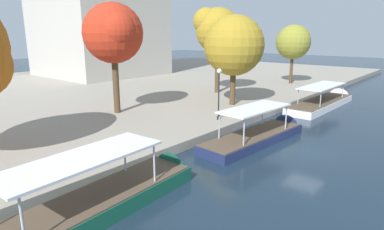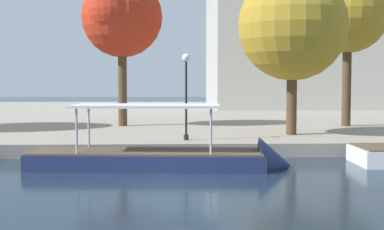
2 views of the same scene
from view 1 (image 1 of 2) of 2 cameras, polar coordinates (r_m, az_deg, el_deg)
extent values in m
plane|color=#192838|center=(25.19, 19.27, -6.06)|extent=(220.00, 220.00, 0.00)
cube|color=gray|center=(48.64, -21.59, 3.63)|extent=(120.00, 55.00, 0.71)
cube|color=#14513D|center=(16.51, -17.79, -16.22)|extent=(12.29, 3.46, 1.29)
cone|color=#14513D|center=(20.46, -2.44, -9.40)|extent=(1.54, 2.59, 2.52)
cube|color=brown|center=(16.18, -17.98, -14.12)|extent=(12.04, 3.31, 0.08)
cylinder|color=#B2B2B7|center=(18.42, -11.70, -6.66)|extent=(0.10, 0.10, 1.99)
cylinder|color=#B2B2B7|center=(16.89, -6.63, -8.39)|extent=(0.10, 0.10, 1.99)
cylinder|color=#B2B2B7|center=(13.44, -27.59, -16.22)|extent=(0.10, 0.10, 1.99)
cube|color=silver|center=(15.33, -18.56, -7.21)|extent=(7.67, 2.98, 0.12)
cube|color=navy|center=(26.01, 10.69, -4.52)|extent=(10.61, 3.55, 1.10)
cone|color=navy|center=(30.73, 16.72, -1.99)|extent=(1.59, 2.59, 2.49)
cube|color=brown|center=(25.83, 10.74, -3.27)|extent=(10.39, 3.40, 0.08)
cylinder|color=#B2B2B7|center=(28.47, 12.25, 0.37)|extent=(0.10, 0.10, 1.93)
cylinder|color=#B2B2B7|center=(27.39, 16.14, -0.40)|extent=(0.10, 0.10, 1.93)
cylinder|color=#B2B2B7|center=(23.97, 4.79, -1.92)|extent=(0.10, 0.10, 1.93)
cylinder|color=#B2B2B7|center=(22.67, 9.08, -2.98)|extent=(0.10, 0.10, 1.93)
cube|color=silver|center=(25.31, 10.95, 1.13)|extent=(6.64, 3.03, 0.12)
cube|color=white|center=(40.57, 21.54, 1.39)|extent=(12.95, 3.33, 1.29)
cone|color=white|center=(47.05, 24.52, 2.73)|extent=(1.46, 2.77, 2.74)
cube|color=brown|center=(40.44, 21.63, 2.33)|extent=(12.69, 3.17, 0.08)
cylinder|color=#B2B2B7|center=(43.99, 21.87, 4.33)|extent=(0.10, 0.10, 1.64)
cylinder|color=#B2B2B7|center=(43.24, 24.89, 3.88)|extent=(0.10, 0.10, 1.64)
cylinder|color=#B2B2B7|center=(37.48, 18.10, 3.11)|extent=(0.10, 0.10, 1.64)
cylinder|color=#B2B2B7|center=(36.60, 21.58, 2.57)|extent=(0.10, 0.10, 1.64)
cube|color=silver|center=(40.15, 21.85, 4.76)|extent=(8.05, 2.98, 0.12)
cylinder|color=black|center=(29.36, 4.70, 3.20)|extent=(0.12, 0.12, 4.23)
sphere|color=white|center=(29.01, 4.79, 7.68)|extent=(0.43, 0.43, 0.43)
cylinder|color=black|center=(29.79, 4.63, -0.51)|extent=(0.26, 0.26, 0.30)
cylinder|color=#4C3823|center=(53.70, 16.98, 7.65)|extent=(0.47, 0.47, 4.41)
sphere|color=olive|center=(53.44, 17.30, 12.09)|extent=(5.23, 5.23, 5.23)
sphere|color=olive|center=(53.78, 18.22, 12.90)|extent=(3.10, 3.10, 3.10)
sphere|color=olive|center=(54.60, 16.93, 11.61)|extent=(2.63, 2.63, 2.63)
cylinder|color=#4C3823|center=(43.45, 4.46, 7.81)|extent=(0.63, 0.63, 5.85)
sphere|color=olive|center=(43.20, 4.59, 14.53)|extent=(5.76, 5.76, 5.76)
sphere|color=olive|center=(44.20, 4.52, 14.64)|extent=(2.98, 2.98, 2.98)
sphere|color=olive|center=(43.02, 2.57, 16.07)|extent=(3.43, 3.43, 3.43)
cylinder|color=#4C3823|center=(32.72, -13.16, 5.17)|extent=(0.61, 0.61, 5.54)
sphere|color=#B22D19|center=(32.36, -13.65, 13.75)|extent=(5.66, 5.66, 5.66)
sphere|color=#B22D19|center=(32.52, -12.80, 14.36)|extent=(3.85, 3.85, 3.85)
sphere|color=#B22D19|center=(31.10, -12.99, 14.31)|extent=(3.53, 3.53, 3.53)
cylinder|color=#4C3823|center=(35.99, 7.13, 4.96)|extent=(0.61, 0.61, 4.00)
sphere|color=olive|center=(35.57, 7.35, 11.98)|extent=(6.41, 6.41, 6.41)
sphere|color=olive|center=(34.52, 7.91, 12.94)|extent=(3.30, 3.30, 3.30)
sphere|color=olive|center=(36.09, 7.17, 11.99)|extent=(2.91, 2.91, 2.91)
camera|label=2|loc=(25.86, 65.64, -4.24)|focal=49.53mm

